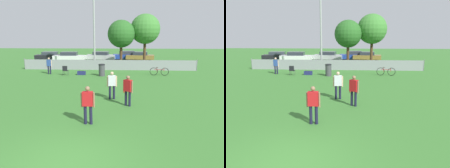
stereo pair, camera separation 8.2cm
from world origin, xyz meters
TOP-DOWN VIEW (x-y plane):
  - ground_plane at (0.00, 0.00)m, footprint 120.00×120.00m
  - fence_backline at (0.00, 18.00)m, footprint 18.80×0.07m
  - light_pole at (-1.64, 18.69)m, footprint 0.90×0.36m
  - tree_near_pole at (1.27, 20.14)m, footprint 3.14×3.14m
  - tree_far_right at (4.08, 21.15)m, footprint 3.49×3.49m
  - player_receiver_white at (0.99, 6.80)m, footprint 0.58×0.26m
  - player_defender_red at (1.89, 5.57)m, footprint 0.50×0.42m
  - player_thrower_red at (0.22, 3.02)m, footprint 0.59×0.23m
  - spectator_in_blue at (-5.58, 15.08)m, footprint 0.56×0.28m
  - frisbee_disc at (1.77, 8.44)m, footprint 0.26×0.26m
  - folding_chair_sideline at (-3.87, 14.54)m, footprint 0.46×0.46m
  - bicycle_sideline at (4.96, 14.92)m, footprint 1.74×0.44m
  - trash_bin at (-0.39, 14.32)m, footprint 0.59×0.59m
  - gear_bag_sideline at (-2.40, 14.87)m, footprint 0.75×0.42m
  - parked_car_dark at (-9.66, 27.33)m, footprint 4.51×2.24m
  - parked_car_white at (-6.42, 26.14)m, footprint 4.58×1.85m
  - parked_car_silver at (-1.90, 27.74)m, footprint 4.58×2.28m
  - parked_car_blue at (2.01, 28.54)m, footprint 4.42×2.36m
  - parked_car_tan at (4.00, 27.77)m, footprint 4.29×2.09m

SIDE VIEW (x-z plane):
  - ground_plane at x=0.00m, z-range 0.00..0.00m
  - frisbee_disc at x=1.77m, z-range 0.00..0.03m
  - gear_bag_sideline at x=-2.40m, z-range -0.01..0.35m
  - bicycle_sideline at x=4.96m, z-range -0.01..0.77m
  - folding_chair_sideline at x=-3.87m, z-range 0.06..0.95m
  - fence_backline at x=0.00m, z-range -0.05..1.16m
  - trash_bin at x=-0.39m, z-range 0.00..1.11m
  - parked_car_silver at x=-1.90m, z-range -0.02..1.29m
  - parked_car_tan at x=4.00m, z-range 0.00..1.30m
  - parked_car_dark at x=-9.66m, z-range 0.01..1.29m
  - parked_car_white at x=-6.42m, z-range -0.02..1.34m
  - parked_car_blue at x=2.01m, z-range -0.01..1.36m
  - spectator_in_blue at x=-5.58m, z-range 0.12..1.72m
  - player_receiver_white at x=0.99m, z-range 0.12..1.75m
  - player_defender_red at x=1.89m, z-range 0.12..1.75m
  - player_thrower_red at x=0.22m, z-range 0.12..1.75m
  - tree_near_pole at x=1.27m, z-range 1.13..6.56m
  - tree_far_right at x=4.08m, z-range 1.32..7.51m
  - light_pole at x=-1.64m, z-range 0.79..10.97m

